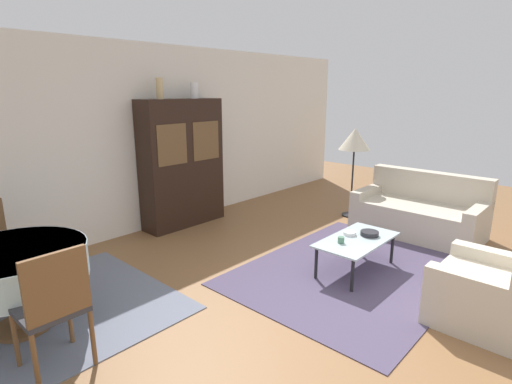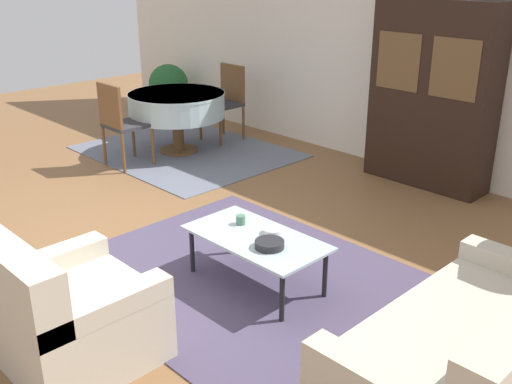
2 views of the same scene
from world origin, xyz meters
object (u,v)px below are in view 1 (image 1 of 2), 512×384
dining_chair_near (53,303)px  bowl (370,233)px  bowl_small (350,233)px  cup (341,240)px  vase_tall (160,88)px  vase_short (194,91)px  display_cabinet (182,163)px  dining_table (14,266)px  armchair (494,292)px  floor_lamp (355,141)px  couch (419,213)px  coffee_table (357,242)px

dining_chair_near → bowl: bearing=-14.5°
bowl_small → cup: bearing=-168.9°
bowl_small → vase_tall: bearing=103.7°
dining_chair_near → vase_short: 3.95m
vase_tall → bowl: bearing=-74.5°
display_cabinet → dining_table: (-2.74, -1.24, -0.37)m
armchair → floor_lamp: 3.36m
couch → bowl: bearing=90.2°
couch → dining_table: bearing=71.1°
armchair → cup: (-0.09, 1.50, 0.12)m
cup → bowl_small: cup is taller
display_cabinet → dining_table: display_cabinet is taller
display_cabinet → vase_short: bearing=0.2°
vase_tall → bowl_small: bearing=-76.3°
cup → vase_short: bearing=84.9°
dining_chair_near → cup: dining_chair_near is taller
floor_lamp → cup: (-2.08, -1.04, -0.82)m
display_cabinet → vase_short: size_ratio=8.30×
dining_table → vase_short: bearing=22.3°
display_cabinet → bowl_small: bearing=-83.0°
couch → display_cabinet: 3.60m
cup → bowl: bearing=-16.2°
couch → dining_chair_near: size_ratio=1.76×
cup → bowl: (0.43, -0.13, -0.01)m
floor_lamp → vase_short: (-1.84, 1.73, 0.79)m
armchair → vase_tall: (-0.46, 4.27, 1.76)m
dining_table → vase_tall: (2.42, 1.24, 1.47)m
armchair → vase_tall: size_ratio=3.01×
dining_table → vase_tall: size_ratio=4.05×
cup → bowl_small: size_ratio=0.49×
floor_lamp → vase_short: size_ratio=6.29×
couch → dining_table: couch is taller
floor_lamp → display_cabinet: bearing=140.9°
display_cabinet → bowl_small: size_ratio=13.14×
couch → armchair: bearing=125.7°
dining_table → dining_chair_near: 0.81m
floor_lamp → bowl: size_ratio=6.98×
armchair → vase_tall: bearing=96.1°
coffee_table → dining_chair_near: dining_chair_near is taller
coffee_table → bowl_small: bearing=66.7°
cup → vase_short: 3.21m
bowl_small → vase_short: bearing=91.0°
dining_chair_near → floor_lamp: bearing=3.9°
cup → armchair: bearing=-86.7°
display_cabinet → vase_tall: vase_tall is taller
couch → bowl_small: (-1.72, 0.17, 0.11)m
floor_lamp → vase_tall: 3.11m
bowl_small → vase_short: 3.16m
armchair → bowl: 1.42m
dining_chair_near → couch: bearing=-9.8°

